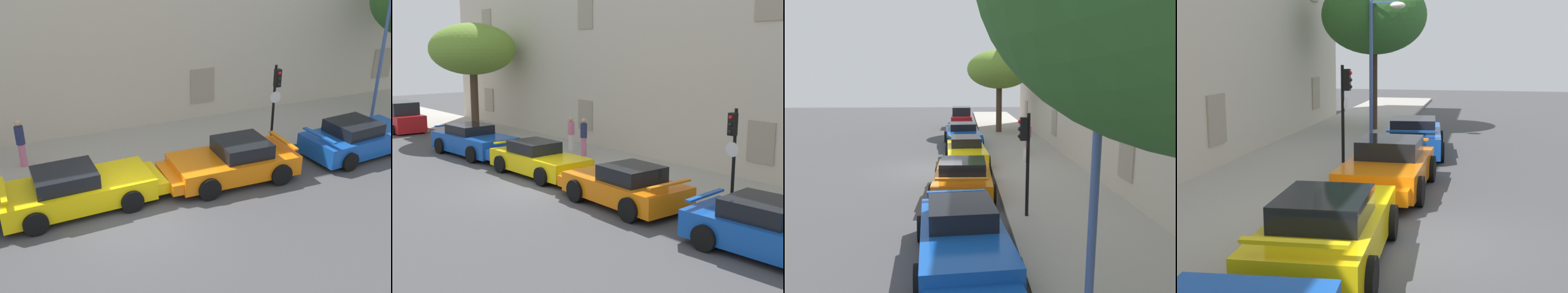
# 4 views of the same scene
# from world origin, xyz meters

# --- Properties ---
(ground_plane) EXTENTS (80.00, 80.00, 0.00)m
(ground_plane) POSITION_xyz_m (0.00, 0.00, 0.00)
(ground_plane) COLOR #444447
(sidewalk) EXTENTS (60.00, 4.13, 0.14)m
(sidewalk) POSITION_xyz_m (0.00, 4.66, 0.07)
(sidewalk) COLOR #A8A399
(sidewalk) RESTS_ON ground
(sportscar_yellow_flank) EXTENTS (4.87, 2.20, 1.31)m
(sportscar_yellow_flank) POSITION_xyz_m (-1.17, 1.46, 0.59)
(sportscar_yellow_flank) COLOR yellow
(sportscar_yellow_flank) RESTS_ON ground
(sportscar_white_middle) EXTENTS (4.52, 2.25, 1.34)m
(sportscar_white_middle) POSITION_xyz_m (3.62, 1.30, 0.61)
(sportscar_white_middle) COLOR orange
(sportscar_white_middle) RESTS_ON ground
(sportscar_tail_end) EXTENTS (4.71, 2.39, 1.33)m
(sportscar_tail_end) POSITION_xyz_m (9.11, 1.30, 0.59)
(sportscar_tail_end) COLOR #144CB2
(sportscar_tail_end) RESTS_ON ground
(tree_near_kerb) EXTENTS (4.56, 4.56, 6.65)m
(tree_near_kerb) POSITION_xyz_m (13.85, 3.66, 5.10)
(tree_near_kerb) COLOR #38281E
(tree_near_kerb) RESTS_ON sidewalk
(traffic_light) EXTENTS (0.44, 0.36, 3.05)m
(traffic_light) POSITION_xyz_m (6.40, 3.09, 2.22)
(traffic_light) COLOR black
(traffic_light) RESTS_ON sidewalk
(street_lamp) EXTENTS (0.44, 1.42, 5.47)m
(street_lamp) POSITION_xyz_m (11.52, 2.89, 3.93)
(street_lamp) COLOR #3F5999
(street_lamp) RESTS_ON sidewalk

